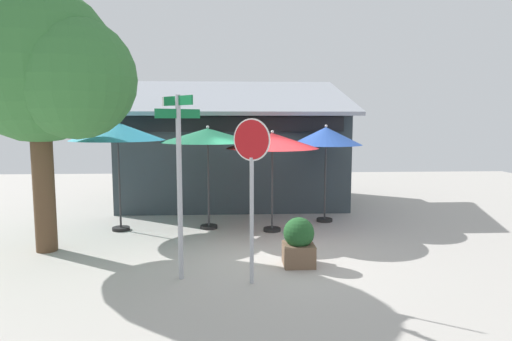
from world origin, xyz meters
TOP-DOWN VIEW (x-y plane):
  - ground_plane at (0.00, 0.00)m, footprint 28.00×28.00m
  - cafe_building at (-0.77, 5.73)m, footprint 7.58×4.86m
  - street_sign_post at (-1.72, -1.70)m, footprint 0.71×0.76m
  - stop_sign at (-0.47, -1.98)m, footprint 0.60×0.41m
  - patio_umbrella_teal_left at (-3.67, 1.87)m, footprint 2.35×2.35m
  - patio_umbrella_forest_green_center at (-1.42, 1.97)m, footprint 2.43×2.43m
  - patio_umbrella_crimson_right at (0.20, 1.59)m, footprint 2.31×2.31m
  - patio_umbrella_royal_blue_far_right at (1.76, 2.58)m, footprint 1.97×1.97m
  - shade_tree at (-4.55, 0.03)m, footprint 3.74×3.26m
  - sidewalk_planter at (0.48, -1.09)m, footprint 0.60×0.60m

SIDE VIEW (x-z plane):
  - ground_plane at x=0.00m, z-range -0.10..0.00m
  - sidewalk_planter at x=0.48m, z-range 0.00..0.94m
  - cafe_building at x=-0.77m, z-range -0.52..3.77m
  - stop_sign at x=-0.47m, z-range 0.53..3.38m
  - street_sign_post at x=-1.72m, z-range 0.36..3.60m
  - patio_umbrella_crimson_right at x=0.20m, z-range 1.00..3.56m
  - patio_umbrella_royal_blue_far_right at x=1.76m, z-range 1.01..3.70m
  - patio_umbrella_forest_green_center at x=-1.42m, z-range 1.07..3.74m
  - patio_umbrella_teal_left at x=-3.67m, z-range 1.10..3.93m
  - shade_tree at x=-4.55m, z-range 1.05..6.64m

